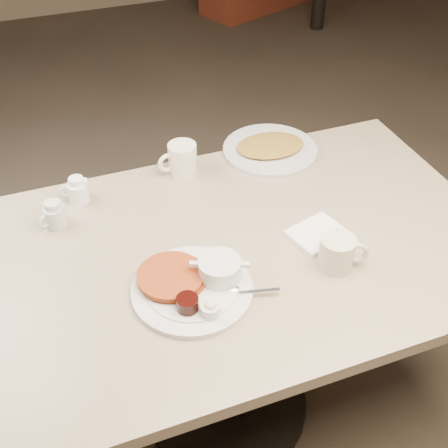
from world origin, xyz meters
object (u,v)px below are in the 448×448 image
object	(u,v)px
diner_table	(226,292)
coffee_mug_far	(182,159)
hash_plate	(270,148)
main_plate	(195,283)
creamer_left	(54,215)
creamer_right	(78,190)
coffee_mug_near	(338,252)

from	to	relation	value
diner_table	coffee_mug_far	bearing A→B (deg)	90.88
coffee_mug_far	hash_plate	world-z (taller)	coffee_mug_far
main_plate	creamer_left	bearing A→B (deg)	127.75
hash_plate	main_plate	bearing A→B (deg)	-130.45
main_plate	coffee_mug_far	size ratio (longest dim) A/B	3.03
coffee_mug_far	creamer_right	distance (m)	0.33
hash_plate	creamer_right	bearing A→B (deg)	-176.35
diner_table	coffee_mug_far	distance (m)	0.44
hash_plate	creamer_left	bearing A→B (deg)	-169.61
coffee_mug_near	hash_plate	bearing A→B (deg)	83.97
main_plate	coffee_mug_near	world-z (taller)	coffee_mug_near
coffee_mug_near	creamer_right	bearing A→B (deg)	138.56
diner_table	creamer_right	world-z (taller)	creamer_right
coffee_mug_near	hash_plate	world-z (taller)	coffee_mug_near
diner_table	main_plate	distance (m)	0.26
coffee_mug_far	diner_table	bearing A→B (deg)	-89.12
creamer_left	main_plate	bearing A→B (deg)	-52.25
diner_table	creamer_left	distance (m)	0.53
creamer_right	coffee_mug_far	bearing A→B (deg)	5.23
diner_table	hash_plate	distance (m)	0.53
main_plate	creamer_left	size ratio (longest dim) A/B	4.73
main_plate	hash_plate	distance (m)	0.66
diner_table	creamer_right	xyz separation A→B (m)	(-0.33, 0.35, 0.21)
main_plate	coffee_mug_far	world-z (taller)	coffee_mug_far
creamer_right	hash_plate	xyz separation A→B (m)	(0.64, 0.04, -0.02)
diner_table	creamer_left	xyz separation A→B (m)	(-0.41, 0.26, 0.21)
main_plate	hash_plate	xyz separation A→B (m)	(0.43, 0.50, -0.01)
diner_table	hash_plate	size ratio (longest dim) A/B	4.58
coffee_mug_far	hash_plate	distance (m)	0.31
diner_table	creamer_right	distance (m)	0.53
creamer_left	coffee_mug_far	bearing A→B (deg)	16.46
creamer_left	creamer_right	size ratio (longest dim) A/B	0.95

